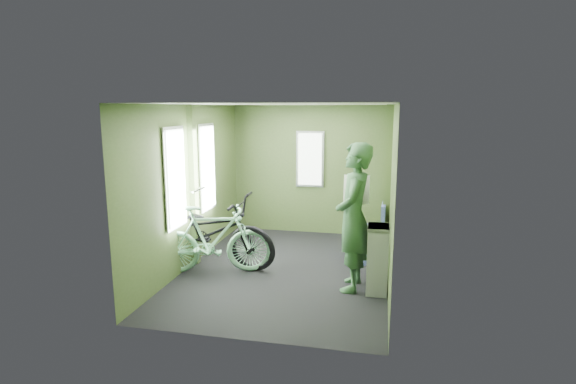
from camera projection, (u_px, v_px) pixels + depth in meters
name	position (u px, v px, depth m)	size (l,w,h in m)	color
room	(284.00, 169.00, 6.13)	(4.00, 4.02, 2.31)	black
bicycle_black	(211.00, 266.00, 6.51)	(0.70, 2.01, 1.05)	black
bicycle_mint	(214.00, 273.00, 6.20)	(0.46, 1.63, 0.98)	#90DFAF
passenger	(354.00, 217.00, 5.54)	(0.46, 0.69, 1.85)	#2E5431
waste_box	(377.00, 259.00, 5.51)	(0.25, 0.35, 0.85)	gray
bench_seat	(371.00, 240.00, 6.85)	(0.50, 0.86, 0.88)	navy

